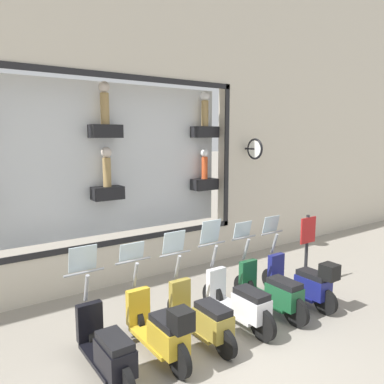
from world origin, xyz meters
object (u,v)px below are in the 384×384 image
Objects in this scene: scooter_navy_0 at (304,281)px; shop_sign_post at (307,249)px; scooter_olive_3 at (202,316)px; scooter_yellow_4 at (160,329)px; scooter_black_5 at (107,348)px; scooter_white_2 at (240,302)px; scooter_green_1 at (272,291)px.

scooter_navy_0 is 0.98m from shop_sign_post.
scooter_yellow_4 is (-0.06, 0.79, 0.06)m from scooter_olive_3.
scooter_navy_0 is 1.00× the size of scooter_olive_3.
scooter_yellow_4 is 0.80m from scooter_black_5.
scooter_yellow_4 is 1.01× the size of scooter_black_5.
scooter_white_2 is 1.59m from scooter_yellow_4.
scooter_white_2 is 1.01× the size of scooter_olive_3.
scooter_navy_0 reaches higher than shop_sign_post.
scooter_green_1 is (0.07, 0.79, -0.03)m from scooter_navy_0.
scooter_white_2 is at bearing -87.57° from scooter_yellow_4.
scooter_green_1 is 1.00× the size of scooter_white_2.
scooter_green_1 is 0.79m from scooter_white_2.
scooter_yellow_4 is 1.14× the size of shop_sign_post.
scooter_navy_0 is at bearing 125.50° from shop_sign_post.
scooter_green_1 is 1.59m from scooter_olive_3.
scooter_black_5 reaches higher than scooter_yellow_4.
scooter_white_2 is at bearing 89.63° from scooter_green_1.
scooter_black_5 is 4.74m from shop_sign_post.
scooter_olive_3 is 1.59m from scooter_black_5.
scooter_navy_0 is at bearing -92.58° from scooter_white_2.
scooter_white_2 is 1.01× the size of scooter_black_5.
scooter_black_5 is at bearing 95.57° from shop_sign_post.
scooter_white_2 is at bearing 87.42° from scooter_navy_0.
scooter_white_2 is 0.79m from scooter_olive_3.
scooter_white_2 is at bearing -89.83° from scooter_black_5.
scooter_yellow_4 is (-0.07, 1.59, 0.03)m from scooter_white_2.
scooter_olive_3 is (-0.00, 1.59, -0.02)m from scooter_green_1.
scooter_green_1 reaches higher than scooter_yellow_4.
scooter_black_5 is (-0.00, 3.17, -0.01)m from scooter_green_1.
scooter_yellow_4 is at bearing 89.93° from scooter_navy_0.
scooter_navy_0 reaches higher than scooter_green_1.
scooter_olive_3 reaches higher than shop_sign_post.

